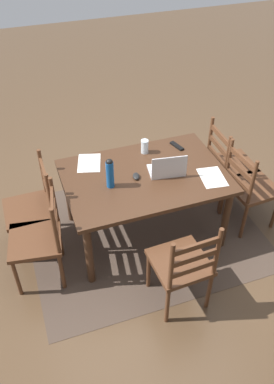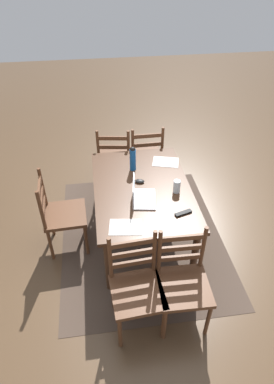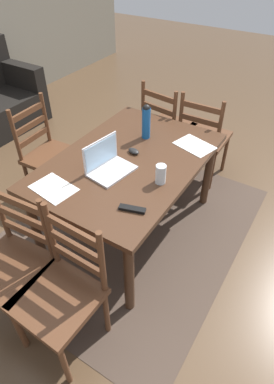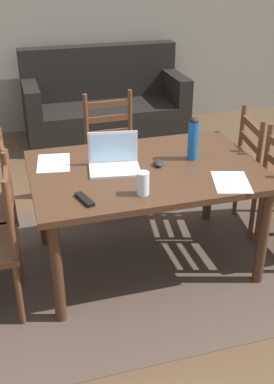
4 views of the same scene
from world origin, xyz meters
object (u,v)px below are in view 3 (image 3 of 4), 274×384
(chair_right_near, at_px, (203,138))
(water_bottle, at_px, (146,121))
(drinking_glass, at_px, (161,174))
(chair_right_far, at_px, (166,127))
(chair_left_near, at_px, (62,293))
(laptop, at_px, (107,163))
(chair_far_head, at_px, (50,155))
(tv_remote, at_px, (132,209))
(chair_left_far, at_px, (14,263))
(computer_mouse, at_px, (134,151))
(dining_table, at_px, (129,168))

(chair_right_near, bearing_deg, water_bottle, 159.68)
(drinking_glass, bearing_deg, chair_right_far, 25.39)
(chair_left_near, relative_size, laptop, 2.71)
(laptop, bearing_deg, chair_left_near, -162.75)
(chair_left_near, bearing_deg, chair_far_head, 46.40)
(chair_left_near, height_order, water_bottle, water_bottle)
(drinking_glass, height_order, tv_remote, drinking_glass)
(chair_right_near, bearing_deg, chair_far_head, 133.73)
(chair_left_far, relative_size, laptop, 2.71)
(chair_left_near, height_order, chair_left_far, same)
(chair_right_far, height_order, chair_left_far, same)
(chair_left_far, distance_m, laptop, 0.91)
(tv_remote, bearing_deg, chair_far_head, 52.36)
(chair_left_far, xyz_separation_m, chair_far_head, (1.03, 0.67, 0.00))
(chair_far_head, height_order, water_bottle, water_bottle)
(laptop, relative_size, water_bottle, 1.21)
(chair_right_far, xyz_separation_m, laptop, (-1.23, -0.15, 0.33))
(chair_far_head, height_order, computer_mouse, chair_far_head)
(chair_right_far, relative_size, laptop, 2.71)
(chair_far_head, bearing_deg, drinking_glass, -95.66)
(chair_right_far, height_order, chair_far_head, same)
(chair_right_near, distance_m, chair_right_far, 0.41)
(dining_table, relative_size, chair_left_far, 1.56)
(chair_right_far, xyz_separation_m, chair_left_far, (-2.06, -0.00, 0.00))
(drinking_glass, bearing_deg, chair_far_head, 84.34)
(water_bottle, relative_size, tv_remote, 1.70)
(dining_table, height_order, chair_left_near, chair_left_near)
(dining_table, relative_size, chair_right_near, 1.56)
(computer_mouse, bearing_deg, chair_right_near, 1.70)
(chair_far_head, bearing_deg, chair_right_near, -46.27)
(chair_left_far, height_order, laptop, laptop)
(laptop, xyz_separation_m, water_bottle, (0.54, -0.00, 0.09))
(dining_table, distance_m, drinking_glass, 0.39)
(chair_left_far, xyz_separation_m, laptop, (0.83, -0.15, 0.33))
(chair_far_head, xyz_separation_m, water_bottle, (0.34, -0.82, 0.42))
(chair_right_far, bearing_deg, tv_remote, -160.31)
(dining_table, bearing_deg, computer_mouse, 8.40)
(dining_table, height_order, laptop, laptop)
(chair_left_near, relative_size, chair_far_head, 1.00)
(chair_left_far, bearing_deg, dining_table, -11.24)
(chair_right_near, distance_m, chair_left_far, 2.10)
(chair_right_far, bearing_deg, chair_far_head, 147.08)
(dining_table, xyz_separation_m, chair_far_head, (-0.00, 0.87, -0.18))
(chair_far_head, bearing_deg, computer_mouse, -84.04)
(chair_right_far, height_order, drinking_glass, chair_right_far)
(chair_right_far, bearing_deg, chair_right_near, -90.06)
(chair_left_near, relative_size, chair_right_far, 1.00)
(laptop, xyz_separation_m, drinking_glass, (0.08, -0.39, 0.01))
(chair_far_head, distance_m, computer_mouse, 0.91)
(chair_right_near, relative_size, chair_right_far, 1.00)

